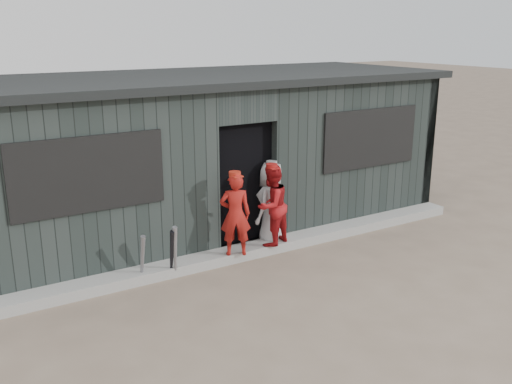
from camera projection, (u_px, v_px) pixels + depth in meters
ground at (329, 300)px, 7.31m from camera, size 80.00×80.00×0.00m
curb at (255, 249)px, 8.78m from camera, size 8.00×0.36×0.15m
bat_left at (142, 259)px, 7.66m from camera, size 0.10×0.30×0.74m
bat_mid at (175, 252)px, 7.78m from camera, size 0.14×0.28×0.82m
bat_right at (172, 254)px, 7.79m from camera, size 0.12×0.30×0.76m
player_red_left at (235, 215)px, 8.23m from camera, size 0.53×0.45×1.23m
player_red_right at (271, 205)px, 8.63m from camera, size 0.74×0.67×1.24m
player_grey_back at (271, 204)px, 8.99m from camera, size 0.79×0.71×1.36m
dugout at (205, 153)px, 9.83m from camera, size 8.30×3.30×2.62m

